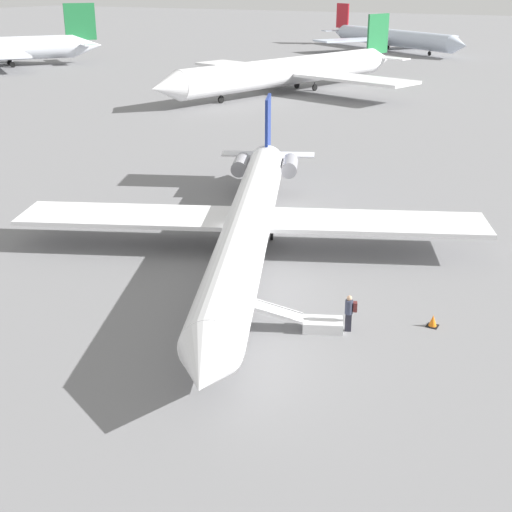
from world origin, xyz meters
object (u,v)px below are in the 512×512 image
boarding_stairs (314,322)px  passenger (350,311)px  airplane_main (250,218)px  airplane_far_left (391,37)px  airplane_far_right (292,71)px

boarding_stairs → passenger: size_ratio=2.34×
airplane_main → airplane_far_left: bearing=171.3°
airplane_far_left → airplane_far_right: (66.26, 8.28, 0.14)m
airplane_far_left → boarding_stairs: airplane_far_left is taller
airplane_far_left → boarding_stairs: (131.09, 41.31, -2.40)m
airplane_far_right → passenger: size_ratio=27.23×
airplane_far_left → passenger: 137.27m
airplane_main → boarding_stairs: size_ratio=8.19×
airplane_far_left → airplane_far_right: bearing=-48.7°
airplane_far_right → boarding_stairs: bearing=42.3°
passenger → airplane_main: bearing=-61.1°
airplane_main → passenger: (6.74, 8.90, -0.98)m
airplane_main → boarding_stairs: 10.64m
passenger → airplane_far_right: bearing=-85.8°
boarding_stairs → airplane_far_left: bearing=-96.5°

